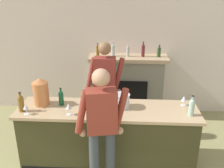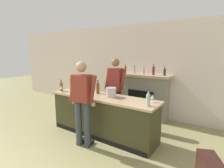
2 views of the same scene
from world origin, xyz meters
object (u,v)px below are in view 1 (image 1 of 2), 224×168
Objects in this scene: wine_bottle_cabernet_heavy at (192,106)px; wine_bottle_merlot_tall at (92,95)px; wine_bottle_port_short at (61,97)px; wine_glass_front_left at (184,99)px; ice_bucket_steel at (122,101)px; person_customer at (102,129)px; wine_glass_back_row at (69,107)px; fireplace_stone at (128,86)px; wine_bottle_chardonnay_pale at (21,103)px; copper_dispenser at (41,91)px; person_bartender at (105,88)px; wine_glass_by_dispenser at (26,107)px.

wine_bottle_merlot_tall is (-1.40, 0.28, 0.01)m from wine_bottle_cabernet_heavy.
wine_bottle_port_short is 1.80× the size of wine_glass_front_left.
ice_bucket_steel is 0.46m from wine_bottle_merlot_tall.
person_customer is at bearing -108.59° from ice_bucket_steel.
fireplace_stone is at bearing 65.69° from wine_glass_back_row.
wine_bottle_chardonnay_pale is at bearing -130.78° from fireplace_stone.
copper_dispenser reaches higher than wine_bottle_cabernet_heavy.
wine_bottle_port_short is at bearing -135.16° from person_bartender.
wine_glass_front_left is at bearing 96.98° from wine_bottle_cabernet_heavy.
ice_bucket_steel is 0.80× the size of wine_bottle_cabernet_heavy.
fireplace_stone reaches higher than ice_bucket_steel.
person_customer reaches higher than ice_bucket_steel.
fireplace_stone is 9.99× the size of wine_glass_by_dispenser.
wine_bottle_port_short is (-0.90, 0.03, 0.02)m from ice_bucket_steel.
person_bartender reaches higher than wine_glass_front_left.
person_customer reaches higher than wine_bottle_cabernet_heavy.
wine_bottle_merlot_tall reaches higher than wine_glass_by_dispenser.
wine_glass_back_row is at bearing -159.44° from ice_bucket_steel.
person_customer is at bearing -145.23° from wine_glass_front_left.
person_customer is 5.86× the size of wine_bottle_cabernet_heavy.
wine_bottle_chardonnay_pale is 0.14m from wine_glass_by_dispenser.
copper_dispenser is 0.57m from wine_glass_back_row.
person_customer is 0.80m from wine_bottle_merlot_tall.
fireplace_stone reaches higher than wine_glass_back_row.
wine_glass_back_row is (-0.42, -0.90, 0.07)m from person_bartender.
copper_dispenser reaches higher than ice_bucket_steel.
wine_bottle_merlot_tall is 1.97× the size of wine_glass_back_row.
wine_glass_front_left is (1.36, 0.03, -0.04)m from wine_bottle_merlot_tall.
ice_bucket_steel is 0.97m from wine_bottle_cabernet_heavy.
person_bartender is 1.50m from wine_bottle_cabernet_heavy.
person_customer is 4.14× the size of copper_dispenser.
fireplace_stone is 1.61m from wine_bottle_merlot_tall.
wine_glass_by_dispenser is 0.59m from wine_glass_back_row.
copper_dispenser is 1.41× the size of wine_bottle_cabernet_heavy.
person_customer reaches higher than wine_bottle_port_short.
fireplace_stone is 1.86m from wine_bottle_port_short.
copper_dispenser is 1.54× the size of wine_bottle_port_short.
wine_bottle_port_short is (0.30, 0.00, -0.09)m from copper_dispenser.
person_bartender is at bearing 36.87° from wine_bottle_chardonnay_pale.
ice_bucket_steel reaches higher than wine_glass_front_left.
wine_bottle_port_short is 0.92× the size of wine_bottle_cabernet_heavy.
fireplace_stone reaches higher than wine_bottle_chardonnay_pale.
copper_dispenser is 1.44× the size of wine_bottle_chardonnay_pale.
wine_bottle_cabernet_heavy is 1.43m from wine_bottle_merlot_tall.
wine_bottle_chardonnay_pale is 1.92× the size of wine_glass_front_left.
person_customer is 1.31m from person_bartender.
person_customer is (-0.33, -2.22, 0.30)m from fireplace_stone.
wine_glass_back_row is at bearing -114.31° from fireplace_stone.
copper_dispenser is 0.36m from wine_glass_by_dispenser.
wine_glass_by_dispenser is (-0.87, -0.38, -0.04)m from wine_bottle_merlot_tall.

